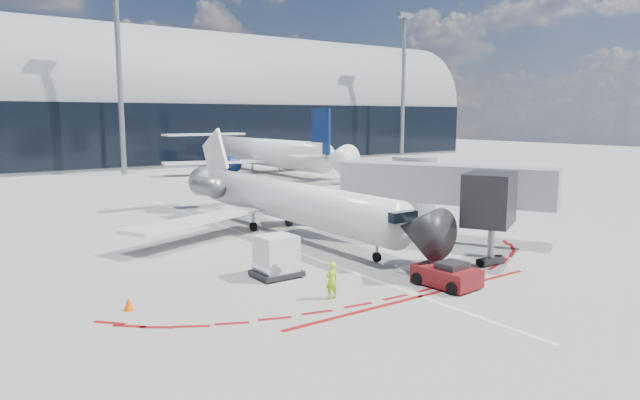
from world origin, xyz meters
TOP-DOWN VIEW (x-y plane):
  - ground at (0.00, 0.00)m, footprint 260.00×260.00m
  - apron_centerline at (0.00, 2.00)m, footprint 0.25×40.00m
  - apron_stop_bar at (0.00, -11.50)m, footprint 14.00×0.25m
  - terminal_building at (0.00, 64.97)m, footprint 150.00×24.15m
  - jet_bridge at (9.79, -3.01)m, footprint 10.03×15.20m
  - light_mast_centre at (5.00, 48.00)m, footprint 0.70×0.70m
  - light_mast_east at (55.00, 48.00)m, footprint 0.70×0.70m
  - regional_jet at (2.31, 3.79)m, footprint 21.78×26.85m
  - pushback_tug at (2.05, -11.11)m, footprint 2.14×4.59m
  - ramp_worker at (-3.32, -9.56)m, footprint 0.59×0.39m
  - uld_container at (-3.50, -5.33)m, footprint 2.17×1.84m
  - safety_cone_left at (-10.79, -6.05)m, footprint 0.41×0.41m
  - bg_airliner_1 at (22.00, 41.01)m, footprint 33.00×34.94m

SIDE VIEW (x-z plane):
  - ground at x=0.00m, z-range 0.00..0.00m
  - apron_centerline at x=0.00m, z-range 0.00..0.01m
  - apron_stop_bar at x=0.00m, z-range 0.00..0.01m
  - safety_cone_left at x=-10.79m, z-range 0.00..0.56m
  - pushback_tug at x=2.05m, z-range -0.07..1.11m
  - ramp_worker at x=-3.32m, z-range 0.00..1.62m
  - uld_container at x=-3.50m, z-range -0.01..2.02m
  - regional_jet at x=2.31m, z-range -1.12..5.61m
  - jet_bridge at x=9.79m, z-range 0.56..5.46m
  - bg_airliner_1 at x=22.00m, z-range 0.00..10.68m
  - terminal_building at x=0.00m, z-range -3.48..20.52m
  - light_mast_centre at x=5.00m, z-range 0.00..25.00m
  - light_mast_east at x=55.00m, z-range 0.00..25.00m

